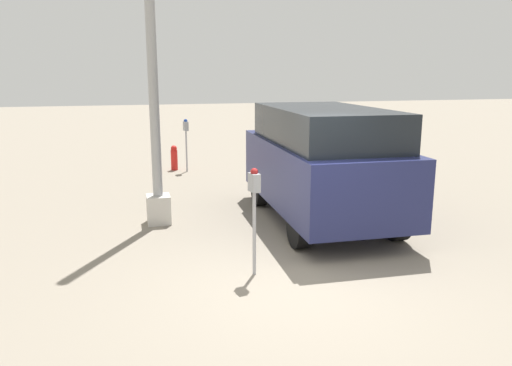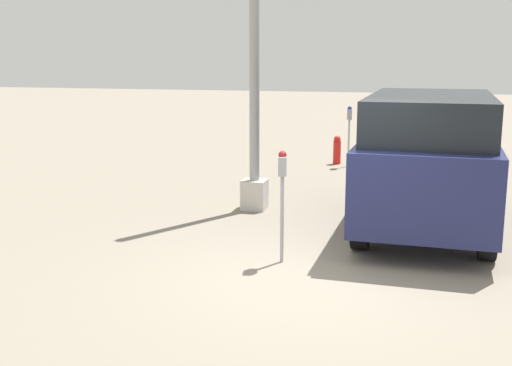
{
  "view_description": "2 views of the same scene",
  "coord_description": "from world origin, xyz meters",
  "views": [
    {
      "loc": [
        -6.18,
        2.33,
        2.86
      ],
      "look_at": [
        0.5,
        0.53,
        1.32
      ],
      "focal_mm": 35.0,
      "sensor_mm": 36.0,
      "label": 1
    },
    {
      "loc": [
        -8.01,
        -1.17,
        2.86
      ],
      "look_at": [
        0.51,
        1.01,
        1.07
      ],
      "focal_mm": 45.0,
      "sensor_mm": 36.0,
      "label": 2
    }
  ],
  "objects": [
    {
      "name": "lamp_post",
      "position": [
        3.25,
        1.74,
        2.41
      ],
      "size": [
        0.44,
        0.44,
        6.52
      ],
      "color": "beige",
      "rests_on": "ground"
    },
    {
      "name": "ground_plane",
      "position": [
        0.0,
        0.0,
        0.0
      ],
      "size": [
        80.0,
        80.0,
        0.0
      ],
      "primitive_type": "plane",
      "color": "gray"
    },
    {
      "name": "parking_meter_near",
      "position": [
        0.35,
        0.6,
        1.15
      ],
      "size": [
        0.22,
        0.14,
        1.57
      ],
      "rotation": [
        0.0,
        0.0,
        0.18
      ],
      "color": "#9E9EA3",
      "rests_on": "ground"
    },
    {
      "name": "parked_van",
      "position": [
        2.58,
        -1.34,
        1.2
      ],
      "size": [
        4.59,
        2.17,
        2.21
      ],
      "rotation": [
        0.0,
        0.0,
        -0.03
      ],
      "color": "navy",
      "rests_on": "ground"
    },
    {
      "name": "fire_hydrant",
      "position": [
        8.58,
        0.89,
        0.37
      ],
      "size": [
        0.2,
        0.2,
        0.74
      ],
      "color": "red",
      "rests_on": "ground"
    },
    {
      "name": "parking_meter_far",
      "position": [
        8.26,
        0.55,
        1.13
      ],
      "size": [
        0.22,
        0.14,
        1.54
      ],
      "rotation": [
        0.0,
        0.0,
        0.18
      ],
      "color": "#9E9EA3",
      "rests_on": "ground"
    }
  ]
}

